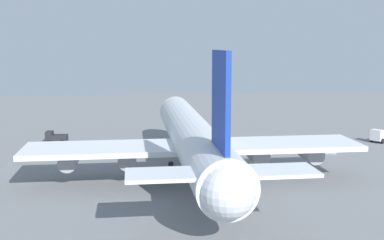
% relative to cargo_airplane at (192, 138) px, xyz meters
% --- Properties ---
extents(ground_plane, '(229.78, 229.78, 0.00)m').
position_rel_cargo_airplane_xyz_m(ground_plane, '(0.21, 0.00, -5.71)').
color(ground_plane, slate).
extents(cargo_airplane, '(57.45, 45.66, 18.20)m').
position_rel_cargo_airplane_xyz_m(cargo_airplane, '(0.00, 0.00, 0.00)').
color(cargo_airplane, silver).
rests_on(cargo_airplane, ground_plane).
extents(baggage_tug, '(2.72, 4.15, 2.25)m').
position_rel_cargo_airplane_xyz_m(baggage_tug, '(27.30, 22.96, -4.63)').
color(baggage_tug, '#232328').
rests_on(baggage_tug, ground_plane).
extents(fuel_truck, '(4.48, 5.20, 2.56)m').
position_rel_cargo_airplane_xyz_m(fuel_truck, '(20.18, -39.16, -4.51)').
color(fuel_truck, silver).
rests_on(fuel_truck, ground_plane).
extents(cargo_container_fore, '(2.83, 3.21, 1.64)m').
position_rel_cargo_airplane_xyz_m(cargo_container_fore, '(12.37, -25.50, -4.89)').
color(cargo_container_fore, '#999EA8').
rests_on(cargo_container_fore, ground_plane).
extents(safety_cone_nose, '(0.55, 0.55, 0.79)m').
position_rel_cargo_airplane_xyz_m(safety_cone_nose, '(26.06, -0.33, -5.31)').
color(safety_cone_nose, orange).
rests_on(safety_cone_nose, ground_plane).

